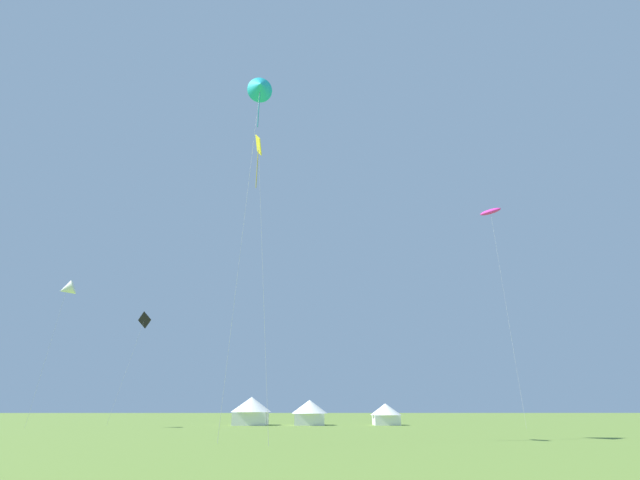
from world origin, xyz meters
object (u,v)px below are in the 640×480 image
(kite_magenta_parafoil, at_px, (490,212))
(festival_tent_left, at_px, (386,413))
(kite_white_delta, at_px, (67,289))
(kite_black_diamond, at_px, (144,321))
(festival_tent_right, at_px, (251,409))
(kite_yellow_diamond, at_px, (259,152))
(kite_cyan_delta, at_px, (260,87))
(festival_tent_center, at_px, (310,411))

(kite_magenta_parafoil, bearing_deg, festival_tent_left, 148.79)
(kite_white_delta, relative_size, kite_magenta_parafoil, 0.63)
(kite_black_diamond, distance_m, festival_tent_right, 18.67)
(kite_yellow_diamond, height_order, festival_tent_right, kite_yellow_diamond)
(kite_yellow_diamond, bearing_deg, kite_cyan_delta, 111.27)
(kite_magenta_parafoil, distance_m, festival_tent_center, 34.08)
(festival_tent_center, relative_size, festival_tent_left, 1.16)
(kite_white_delta, height_order, kite_cyan_delta, kite_cyan_delta)
(kite_yellow_diamond, distance_m, festival_tent_left, 37.24)
(kite_cyan_delta, bearing_deg, festival_tent_center, 81.48)
(kite_cyan_delta, bearing_deg, festival_tent_right, 96.27)
(kite_white_delta, bearing_deg, festival_tent_right, 19.77)
(festival_tent_center, xyz_separation_m, festival_tent_left, (9.52, 0.00, -0.23))
(kite_black_diamond, relative_size, kite_cyan_delta, 0.48)
(kite_yellow_diamond, distance_m, kite_cyan_delta, 7.20)
(kite_yellow_diamond, xyz_separation_m, kite_cyan_delta, (-0.35, 0.89, 7.14))
(kite_cyan_delta, xyz_separation_m, festival_tent_right, (-3.09, 28.08, -25.92))
(kite_black_diamond, bearing_deg, festival_tent_left, -0.24)
(kite_yellow_diamond, bearing_deg, kite_black_diamond, 122.39)
(kite_white_delta, distance_m, kite_cyan_delta, 34.38)
(festival_tent_right, bearing_deg, kite_black_diamond, 179.49)
(kite_cyan_delta, bearing_deg, kite_magenta_parafoil, 36.13)
(kite_white_delta, height_order, festival_tent_left, kite_white_delta)
(festival_tent_right, relative_size, festival_tent_left, 1.30)
(kite_white_delta, bearing_deg, festival_tent_center, 15.05)
(kite_black_diamond, relative_size, festival_tent_left, 3.63)
(kite_yellow_diamond, height_order, kite_black_diamond, kite_yellow_diamond)
(kite_white_delta, xyz_separation_m, festival_tent_right, (21.62, 7.77, -13.32))
(festival_tent_right, bearing_deg, festival_tent_center, 0.00)
(kite_black_diamond, relative_size, kite_magenta_parafoil, 0.54)
(kite_black_diamond, bearing_deg, festival_tent_right, -0.51)
(kite_white_delta, relative_size, festival_tent_center, 3.61)
(kite_white_delta, distance_m, kite_yellow_diamond, 33.27)
(festival_tent_center, height_order, festival_tent_left, festival_tent_center)
(kite_magenta_parafoil, relative_size, festival_tent_center, 5.74)
(kite_magenta_parafoil, bearing_deg, festival_tent_right, 164.89)
(festival_tent_center, bearing_deg, kite_magenta_parafoil, -19.57)
(kite_cyan_delta, distance_m, festival_tent_left, 40.87)
(kite_yellow_diamond, distance_m, festival_tent_center, 34.85)
(kite_magenta_parafoil, distance_m, festival_tent_left, 28.71)
(kite_magenta_parafoil, bearing_deg, kite_cyan_delta, -143.87)
(kite_cyan_delta, bearing_deg, kite_black_diamond, 122.70)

